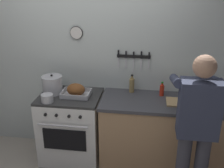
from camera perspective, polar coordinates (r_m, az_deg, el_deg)
name	(u,v)px	position (r m, az deg, el deg)	size (l,w,h in m)	color
wall_back	(92,57)	(3.59, -4.20, 5.61)	(6.00, 0.13, 2.60)	silver
counter_block	(183,134)	(3.56, 14.67, -10.15)	(2.03, 0.65, 0.90)	tan
stove	(72,127)	(3.66, -8.44, -8.81)	(0.76, 0.67, 0.90)	white
person_cook	(196,125)	(2.77, 17.26, -8.28)	(0.51, 0.63, 1.66)	#383842
roasting_pan	(76,91)	(3.39, -7.55, -1.41)	(0.35, 0.26, 0.17)	#B7B7BC
stock_pot	(52,85)	(3.52, -12.38, -0.13)	(0.26, 0.26, 0.25)	#B7B7BC
saucepan	(47,98)	(3.31, -13.42, -2.90)	(0.14, 0.14, 0.09)	#B7B7BC
cutting_board	(182,102)	(3.30, 14.42, -3.76)	(0.36, 0.24, 0.02)	tan
bottle_cooking_oil	(187,90)	(3.43, 15.51, -1.25)	(0.07, 0.07, 0.24)	gold
bottle_hot_sauce	(162,90)	(3.44, 10.38, -1.23)	(0.05, 0.05, 0.18)	red
bottle_vinegar	(132,85)	(3.49, 4.16, -0.18)	(0.07, 0.07, 0.23)	#997F4C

